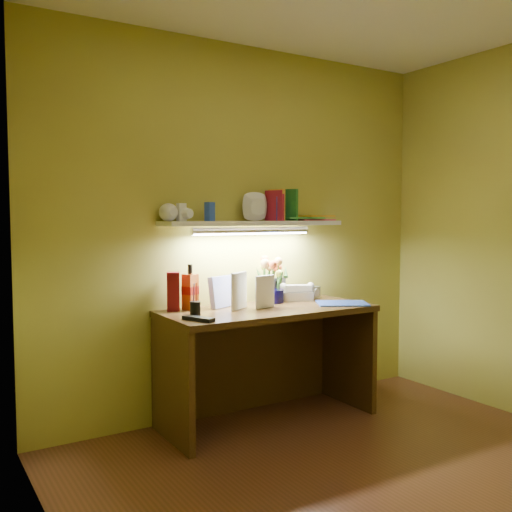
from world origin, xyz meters
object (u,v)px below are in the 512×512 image
Objects in this scene: desk at (268,365)px; telephone at (297,291)px; flower_bouquet at (271,280)px; desk_clock at (315,292)px; whisky_bottle at (190,287)px.

desk is 0.60m from telephone.
desk is 4.48× the size of flower_bouquet.
desk is 16.28× the size of desk_clock.
flower_bouquet is at bearing -157.25° from telephone.
desk_clock is (0.17, 0.01, -0.02)m from telephone.
desk_clock is 1.00m from whisky_bottle.
telephone reaches higher than desk.
flower_bouquet is (0.15, 0.19, 0.53)m from desk.
telephone is (0.22, -0.01, -0.09)m from flower_bouquet.
desk_clock reaches higher than desk.
flower_bouquet reaches higher than desk.
whisky_bottle is at bearing 156.10° from desk.
desk is 0.70m from desk_clock.
telephone is at bearing 27.10° from desk.
flower_bouquet is 0.61m from whisky_bottle.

